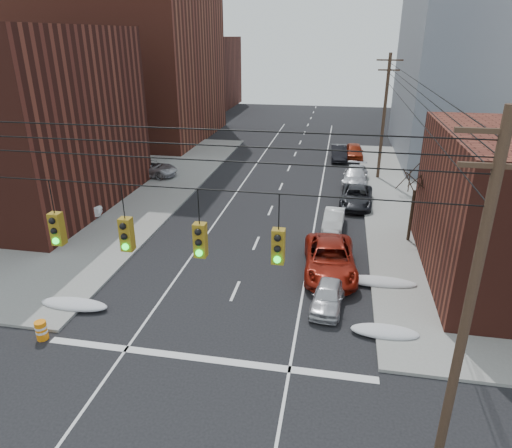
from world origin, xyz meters
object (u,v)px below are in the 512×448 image
at_px(parked_car_c, 356,197).
at_px(lot_car_b, 149,168).
at_px(parked_car_b, 334,220).
at_px(lot_car_d, 31,189).
at_px(lot_car_c, 6,204).
at_px(red_pickup, 330,259).
at_px(parked_car_f, 339,153).
at_px(lot_car_a, 69,208).
at_px(parked_car_d, 355,176).
at_px(construction_barrel, 41,330).
at_px(parked_car_a, 328,295).
at_px(parked_car_e, 354,151).

height_order(parked_car_c, lot_car_b, lot_car_b).
xyz_separation_m(parked_car_b, lot_car_d, (-24.33, 1.73, 0.22)).
distance_m(parked_car_b, lot_car_c, 24.07).
relative_size(red_pickup, parked_car_c, 1.17).
relative_size(red_pickup, parked_car_f, 1.31).
bearing_deg(parked_car_f, lot_car_d, -147.75).
distance_m(parked_car_b, lot_car_d, 24.39).
xyz_separation_m(parked_car_c, lot_car_a, (-20.40, -6.65, 0.17)).
height_order(parked_car_f, lot_car_a, lot_car_a).
bearing_deg(parked_car_d, parked_car_f, 105.15).
distance_m(lot_car_a, lot_car_d, 6.54).
xyz_separation_m(parked_car_b, parked_car_c, (1.60, 4.87, 0.09)).
bearing_deg(construction_barrel, parked_car_b, 50.68).
relative_size(lot_car_b, construction_barrel, 5.96).
relative_size(red_pickup, construction_barrel, 6.82).
relative_size(parked_car_d, lot_car_b, 0.98).
bearing_deg(parked_car_d, parked_car_a, -90.11).
xyz_separation_m(parked_car_c, lot_car_d, (-25.93, -3.14, 0.13)).
height_order(parked_car_d, lot_car_d, lot_car_d).
relative_size(parked_car_a, parked_car_f, 0.80).
relative_size(parked_car_b, parked_car_f, 0.82).
distance_m(parked_car_e, construction_barrel, 37.40).
bearing_deg(parked_car_f, lot_car_b, -153.28).
xyz_separation_m(parked_car_d, construction_barrel, (-13.82, -25.44, -0.29)).
distance_m(parked_car_c, lot_car_b, 19.33).
distance_m(parked_car_e, lot_car_b, 21.73).
height_order(parked_car_c, lot_car_a, lot_car_a).
relative_size(lot_car_b, lot_car_c, 1.19).
height_order(red_pickup, construction_barrel, red_pickup).
bearing_deg(parked_car_b, parked_car_f, 93.16).
height_order(red_pickup, parked_car_b, red_pickup).
xyz_separation_m(parked_car_c, parked_car_e, (0.00, 14.96, 0.06)).
relative_size(lot_car_c, lot_car_d, 1.09).
bearing_deg(parked_car_b, construction_barrel, -126.16).
distance_m(red_pickup, construction_barrel, 14.82).
xyz_separation_m(lot_car_b, construction_barrel, (5.05, -23.98, -0.43)).
distance_m(red_pickup, parked_car_a, 3.53).
bearing_deg(lot_car_d, parked_car_a, -126.83).
relative_size(red_pickup, lot_car_d, 1.49).
xyz_separation_m(parked_car_d, parked_car_f, (-1.60, 8.38, 0.01)).
bearing_deg(lot_car_a, parked_car_e, -62.53).
distance_m(parked_car_a, parked_car_f, 28.91).
distance_m(red_pickup, parked_car_d, 17.09).
xyz_separation_m(parked_car_f, lot_car_d, (-24.33, -17.18, 0.08)).
bearing_deg(red_pickup, lot_car_a, 161.57).
distance_m(parked_car_d, parked_car_e, 9.31).
bearing_deg(parked_car_a, parked_car_d, 91.18).
bearing_deg(lot_car_a, parked_car_f, -61.44).
relative_size(parked_car_d, lot_car_a, 1.16).
distance_m(parked_car_d, lot_car_c, 28.37).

